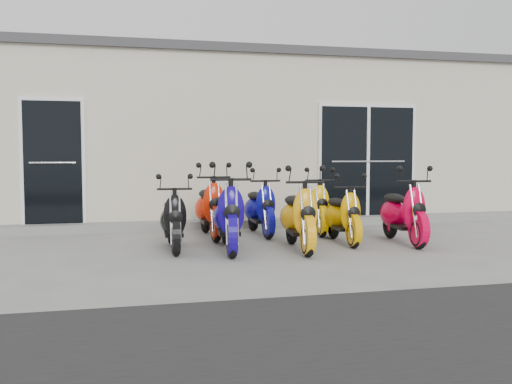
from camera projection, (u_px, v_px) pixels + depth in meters
ground at (265, 245)px, 8.46m from camera, size 80.00×80.00×0.00m
building at (211, 143)px, 13.40m from camera, size 14.00×6.00×3.20m
roof_cap at (210, 70)px, 13.28m from camera, size 14.20×6.20×0.16m
front_step at (238, 224)px, 10.42m from camera, size 14.00×0.40×0.15m
door_left at (53, 159)px, 9.74m from camera, size 1.07×0.08×2.22m
door_right at (367, 158)px, 11.08m from camera, size 2.02×0.08×2.22m
scooter_front_black at (173, 211)px, 8.00m from camera, size 0.58×1.50×1.09m
scooter_front_blue at (229, 206)px, 7.92m from camera, size 0.81×1.77×1.26m
scooter_front_orange_a at (299, 207)px, 7.99m from camera, size 0.75×1.69×1.21m
scooter_front_orange_b at (343, 208)px, 8.61m from camera, size 0.62×1.49×1.08m
scooter_front_red at (403, 204)px, 8.58m from camera, size 0.71×1.65×1.19m
scooter_back_red at (210, 200)px, 9.20m from camera, size 0.61×1.66×1.23m
scooter_back_blue at (260, 201)px, 9.46m from camera, size 0.58×1.55×1.14m
scooter_back_yellow at (314, 200)px, 9.68m from camera, size 0.71×1.59×1.14m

